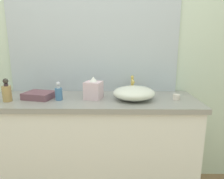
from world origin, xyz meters
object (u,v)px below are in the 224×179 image
(sink_basin, at_px, (134,93))
(folded_hand_towel, at_px, (39,95))
(tissue_box, at_px, (94,89))
(soap_dispenser, at_px, (59,93))
(candle_jar, at_px, (176,97))
(lotion_bottle, at_px, (7,92))

(sink_basin, height_order, folded_hand_towel, sink_basin)
(tissue_box, bearing_deg, sink_basin, -4.12)
(soap_dispenser, bearing_deg, folded_hand_towel, 165.51)
(soap_dispenser, xyz_separation_m, candle_jar, (0.93, 0.02, -0.04))
(sink_basin, bearing_deg, candle_jar, 1.11)
(sink_basin, xyz_separation_m, tissue_box, (-0.32, 0.02, 0.02))
(soap_dispenser, relative_size, candle_jar, 2.68)
(lotion_bottle, bearing_deg, candle_jar, 2.79)
(soap_dispenser, height_order, tissue_box, tissue_box)
(folded_hand_towel, bearing_deg, candle_jar, -1.12)
(soap_dispenser, bearing_deg, sink_basin, 1.61)
(sink_basin, xyz_separation_m, lotion_bottle, (-0.98, -0.06, 0.02))
(sink_basin, distance_m, lotion_bottle, 0.98)
(sink_basin, distance_m, candle_jar, 0.34)
(lotion_bottle, xyz_separation_m, tissue_box, (0.66, 0.08, 0.00))
(tissue_box, height_order, candle_jar, tissue_box)
(soap_dispenser, height_order, lotion_bottle, lotion_bottle)
(sink_basin, xyz_separation_m, candle_jar, (0.34, 0.01, -0.03))
(sink_basin, relative_size, folded_hand_towel, 1.50)
(sink_basin, xyz_separation_m, soap_dispenser, (-0.59, -0.02, 0.00))
(sink_basin, bearing_deg, lotion_bottle, -176.63)
(soap_dispenser, relative_size, tissue_box, 0.81)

